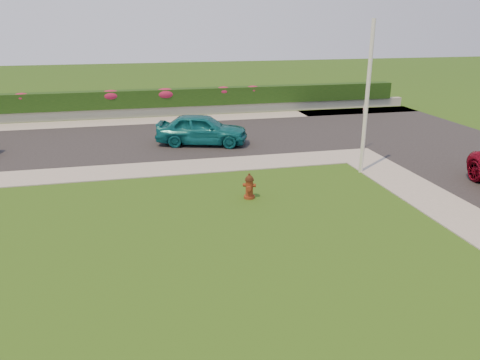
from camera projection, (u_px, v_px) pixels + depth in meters
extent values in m
plane|color=black|center=(265.00, 270.00, 11.69)|extent=(120.00, 120.00, 0.00)
cube|color=black|center=(93.00, 144.00, 23.51)|extent=(26.00, 8.00, 0.04)
cube|color=gray|center=(59.00, 176.00, 18.70)|extent=(24.00, 2.00, 0.04)
cube|color=gray|center=(358.00, 155.00, 21.47)|extent=(2.00, 2.00, 0.04)
cube|color=gray|center=(165.00, 120.00, 28.97)|extent=(34.00, 2.00, 0.04)
cube|color=gray|center=(163.00, 111.00, 30.26)|extent=(34.00, 0.40, 0.60)
cube|color=black|center=(162.00, 98.00, 30.08)|extent=(32.00, 0.90, 1.10)
cylinder|color=#4D1C0C|center=(249.00, 197.00, 16.41)|extent=(0.39, 0.39, 0.09)
cylinder|color=#4D1C0C|center=(249.00, 188.00, 16.30)|extent=(0.26, 0.26, 0.59)
cylinder|color=black|center=(249.00, 180.00, 16.20)|extent=(0.32, 0.32, 0.06)
sphere|color=black|center=(249.00, 179.00, 16.19)|extent=(0.26, 0.26, 0.26)
cylinder|color=black|center=(249.00, 175.00, 16.14)|extent=(0.08, 0.08, 0.08)
cylinder|color=#4D1C0C|center=(244.00, 185.00, 16.29)|extent=(0.15, 0.16, 0.12)
cylinder|color=#4D1C0C|center=(254.00, 185.00, 16.25)|extent=(0.15, 0.16, 0.12)
cylinder|color=#4D1C0C|center=(249.00, 189.00, 16.13)|extent=(0.21, 0.19, 0.17)
imported|color=#0D5E66|center=(202.00, 129.00, 23.08)|extent=(4.80, 3.05, 1.52)
cylinder|color=silver|center=(367.00, 99.00, 18.22)|extent=(0.16, 0.16, 5.98)
cylinder|color=slate|center=(364.00, 129.00, 22.28)|extent=(0.06, 0.06, 2.01)
cylinder|color=red|center=(366.00, 109.00, 21.97)|extent=(0.45, 0.42, 0.58)
cylinder|color=white|center=(366.00, 109.00, 21.97)|extent=(0.47, 0.43, 0.62)
ellipsoid|color=#A31C4C|center=(21.00, 98.00, 28.09)|extent=(1.12, 0.72, 0.56)
ellipsoid|color=#A31C4C|center=(111.00, 95.00, 29.22)|extent=(1.36, 0.87, 0.68)
ellipsoid|color=#A31C4C|center=(165.00, 94.00, 29.94)|extent=(1.43, 0.92, 0.71)
ellipsoid|color=#A31C4C|center=(223.00, 91.00, 30.73)|extent=(1.17, 0.75, 0.58)
ellipsoid|color=#A31C4C|center=(253.00, 90.00, 31.15)|extent=(1.11, 0.72, 0.56)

